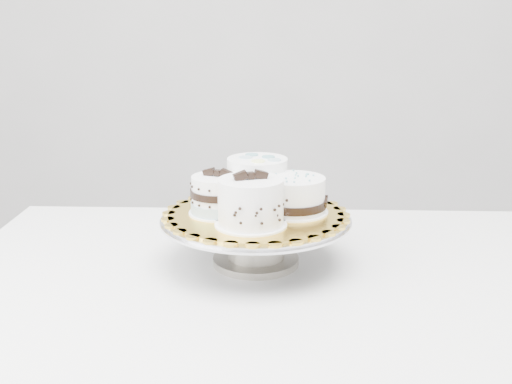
{
  "coord_description": "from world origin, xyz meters",
  "views": [
    {
      "loc": [
        0.04,
        -0.93,
        1.18
      ],
      "look_at": [
        0.0,
        0.12,
        0.88
      ],
      "focal_mm": 45.0,
      "sensor_mm": 36.0,
      "label": 1
    }
  ],
  "objects_px": {
    "cake_board": "(256,214)",
    "cake_banded": "(218,196)",
    "cake_stand": "(256,231)",
    "cake_swirl": "(251,204)",
    "cake_dots": "(257,179)",
    "cake_ribbon": "(294,196)",
    "table": "(270,322)"
  },
  "relations": [
    {
      "from": "table",
      "to": "cake_board",
      "type": "relative_size",
      "value": 3.69
    },
    {
      "from": "cake_stand",
      "to": "cake_banded",
      "type": "relative_size",
      "value": 2.89
    },
    {
      "from": "cake_board",
      "to": "cake_dots",
      "type": "relative_size",
      "value": 2.3
    },
    {
      "from": "cake_stand",
      "to": "cake_swirl",
      "type": "height_order",
      "value": "cake_swirl"
    },
    {
      "from": "table",
      "to": "cake_dots",
      "type": "bearing_deg",
      "value": 102.39
    },
    {
      "from": "cake_banded",
      "to": "cake_swirl",
      "type": "bearing_deg",
      "value": -27.77
    },
    {
      "from": "cake_board",
      "to": "cake_dots",
      "type": "xyz_separation_m",
      "value": [
        0.0,
        0.07,
        0.04
      ]
    },
    {
      "from": "cake_stand",
      "to": "cake_board",
      "type": "height_order",
      "value": "cake_board"
    },
    {
      "from": "cake_stand",
      "to": "cake_swirl",
      "type": "distance_m",
      "value": 0.1
    },
    {
      "from": "cake_board",
      "to": "table",
      "type": "bearing_deg",
      "value": -60.96
    },
    {
      "from": "cake_swirl",
      "to": "cake_dots",
      "type": "bearing_deg",
      "value": 69.55
    },
    {
      "from": "table",
      "to": "cake_stand",
      "type": "distance_m",
      "value": 0.16
    },
    {
      "from": "cake_swirl",
      "to": "cake_ribbon",
      "type": "relative_size",
      "value": 1.06
    },
    {
      "from": "cake_swirl",
      "to": "cake_dots",
      "type": "height_order",
      "value": "cake_swirl"
    },
    {
      "from": "cake_board",
      "to": "cake_ribbon",
      "type": "distance_m",
      "value": 0.07
    },
    {
      "from": "cake_stand",
      "to": "cake_ribbon",
      "type": "distance_m",
      "value": 0.09
    },
    {
      "from": "cake_stand",
      "to": "cake_banded",
      "type": "xyz_separation_m",
      "value": [
        -0.06,
        -0.0,
        0.06
      ]
    },
    {
      "from": "cake_stand",
      "to": "cake_ribbon",
      "type": "height_order",
      "value": "cake_ribbon"
    },
    {
      "from": "cake_board",
      "to": "cake_ribbon",
      "type": "relative_size",
      "value": 2.4
    },
    {
      "from": "table",
      "to": "cake_board",
      "type": "bearing_deg",
      "value": 119.45
    },
    {
      "from": "cake_board",
      "to": "cake_banded",
      "type": "distance_m",
      "value": 0.07
    },
    {
      "from": "cake_dots",
      "to": "cake_ribbon",
      "type": "xyz_separation_m",
      "value": [
        0.07,
        -0.07,
        -0.01
      ]
    },
    {
      "from": "cake_swirl",
      "to": "cake_ribbon",
      "type": "xyz_separation_m",
      "value": [
        0.07,
        0.07,
        -0.01
      ]
    },
    {
      "from": "cake_swirl",
      "to": "cake_banded",
      "type": "height_order",
      "value": "cake_swirl"
    },
    {
      "from": "cake_stand",
      "to": "cake_swirl",
      "type": "bearing_deg",
      "value": -95.48
    },
    {
      "from": "cake_swirl",
      "to": "cake_board",
      "type": "bearing_deg",
      "value": 66.86
    },
    {
      "from": "cake_board",
      "to": "cake_banded",
      "type": "bearing_deg",
      "value": -176.82
    },
    {
      "from": "cake_board",
      "to": "cake_swirl",
      "type": "bearing_deg",
      "value": -95.48
    },
    {
      "from": "cake_board",
      "to": "cake_swirl",
      "type": "height_order",
      "value": "cake_swirl"
    },
    {
      "from": "cake_stand",
      "to": "cake_dots",
      "type": "relative_size",
      "value": 2.51
    },
    {
      "from": "cake_board",
      "to": "cake_banded",
      "type": "height_order",
      "value": "cake_banded"
    },
    {
      "from": "cake_stand",
      "to": "cake_dots",
      "type": "distance_m",
      "value": 0.1
    }
  ]
}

